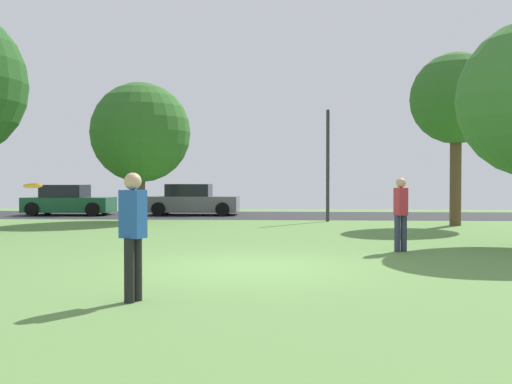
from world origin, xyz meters
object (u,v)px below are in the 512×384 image
object	(u,v)px
oak_tree_left	(456,99)
person_bystander	(401,211)
person_thrower	(133,230)
frisbee_disc	(33,186)
parked_car_green	(68,201)
birch_tree_lone	(141,133)
street_lamp_post	(328,166)
parked_car_grey	(193,201)

from	to	relation	value
oak_tree_left	person_bystander	size ratio (longest dim) A/B	3.69
person_thrower	frisbee_disc	world-z (taller)	person_thrower
oak_tree_left	parked_car_green	size ratio (longest dim) A/B	1.54
birch_tree_lone	parked_car_green	xyz separation A→B (m)	(-4.50, 3.74, -2.94)
person_bystander	frisbee_disc	size ratio (longest dim) A/B	4.59
person_thrower	frisbee_disc	xyz separation A→B (m)	(-1.76, 0.81, 0.59)
person_thrower	street_lamp_post	size ratio (longest dim) A/B	0.39
parked_car_green	oak_tree_left	bearing A→B (deg)	-18.15
person_thrower	person_bystander	world-z (taller)	person_thrower
birch_tree_lone	person_bystander	world-z (taller)	birch_tree_lone
parked_car_green	street_lamp_post	distance (m)	12.71
person_bystander	street_lamp_post	distance (m)	9.85
oak_tree_left	person_bystander	world-z (taller)	oak_tree_left
frisbee_disc	parked_car_green	distance (m)	19.37
oak_tree_left	street_lamp_post	world-z (taller)	oak_tree_left
frisbee_disc	street_lamp_post	xyz separation A→B (m)	(5.48, 14.60, 0.68)
person_thrower	street_lamp_post	distance (m)	15.90
frisbee_disc	person_thrower	bearing A→B (deg)	-24.67
birch_tree_lone	frisbee_disc	bearing A→B (deg)	-81.68
parked_car_green	street_lamp_post	xyz separation A→B (m)	(12.09, -3.58, 1.60)
birch_tree_lone	parked_car_green	bearing A→B (deg)	140.21
birch_tree_lone	person_bystander	distance (m)	13.12
frisbee_disc	parked_car_green	xyz separation A→B (m)	(-6.61, 18.18, -0.92)
oak_tree_left	parked_car_green	world-z (taller)	oak_tree_left
frisbee_disc	parked_car_grey	distance (m)	18.64
parked_car_grey	birch_tree_lone	bearing A→B (deg)	-108.87
oak_tree_left	person_thrower	distance (m)	16.27
birch_tree_lone	person_bystander	bearing A→B (deg)	-48.04
oak_tree_left	frisbee_disc	size ratio (longest dim) A/B	16.93
parked_car_grey	oak_tree_left	bearing A→B (deg)	-28.76
person_thrower	street_lamp_post	xyz separation A→B (m)	(3.72, 15.41, 1.27)
birch_tree_lone	parked_car_green	world-z (taller)	birch_tree_lone
person_bystander	frisbee_disc	world-z (taller)	person_bystander
birch_tree_lone	parked_car_green	distance (m)	6.55
oak_tree_left	street_lamp_post	size ratio (longest dim) A/B	1.40
oak_tree_left	street_lamp_post	bearing A→B (deg)	157.58
birch_tree_lone	street_lamp_post	xyz separation A→B (m)	(7.60, 0.16, -1.35)
street_lamp_post	parked_car_grey	bearing A→B (deg)	147.03
frisbee_disc	parked_car_grey	bearing A→B (deg)	92.12
person_thrower	person_bystander	distance (m)	7.39
birch_tree_lone	person_bystander	size ratio (longest dim) A/B	3.29
birch_tree_lone	parked_car_grey	xyz separation A→B (m)	(1.42, 4.17, -2.92)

